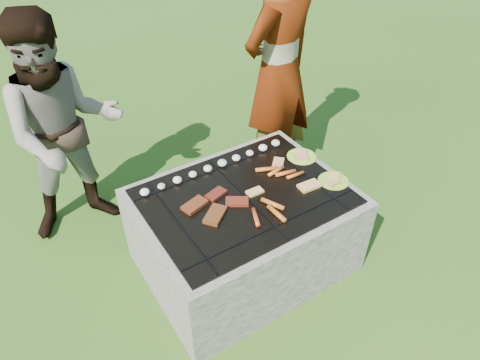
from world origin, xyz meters
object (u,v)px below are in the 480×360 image
at_px(plate_far, 302,157).
at_px(plate_near, 333,181).
at_px(bystander, 66,132).
at_px(fire_pit, 244,233).
at_px(cook, 279,72).

height_order(plate_far, plate_near, plate_far).
height_order(plate_near, bystander, bystander).
bearing_deg(plate_near, plate_far, 90.41).
bearing_deg(plate_near, fire_pit, 161.44).
bearing_deg(cook, fire_pit, 29.50).
height_order(fire_pit, plate_far, plate_far).
height_order(cook, bystander, cook).
bearing_deg(plate_far, cook, 69.47).
distance_m(plate_far, plate_near, 0.32).
bearing_deg(fire_pit, cook, 42.64).
height_order(plate_far, bystander, bystander).
relative_size(plate_near, cook, 0.11).
bearing_deg(bystander, plate_far, -28.60).
distance_m(cook, bystander, 1.58).
bearing_deg(plate_far, bystander, 146.85).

